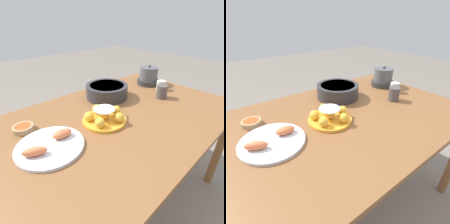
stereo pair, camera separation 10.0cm
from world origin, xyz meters
The scene contains 9 objects.
ground_plane centered at (0.00, 0.00, 0.00)m, with size 12.00×12.00×0.00m, color slate.
dining_table centered at (0.00, 0.00, 0.69)m, with size 1.52×0.98×0.78m.
cake_plate centered at (-0.11, 0.01, 0.81)m, with size 0.25×0.25×0.09m.
serving_bowl centered at (0.13, 0.25, 0.83)m, with size 0.30×0.30×0.10m.
sauce_bowl centered at (-0.48, 0.23, 0.80)m, with size 0.10×0.10×0.03m.
seafood_platter centered at (-0.44, 0.01, 0.79)m, with size 0.31×0.31×0.05m.
cup_near centered at (0.41, -0.03, 0.83)m, with size 0.08×0.08×0.09m.
cup_far centered at (0.54, 0.06, 0.82)m, with size 0.07×0.07×0.08m.
warming_pot centered at (0.58, 0.21, 0.85)m, with size 0.18×0.18×0.17m.
Camera 1 is at (-0.66, -0.64, 1.30)m, focal length 28.00 mm.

